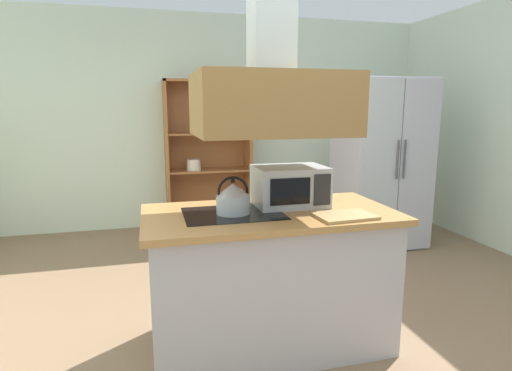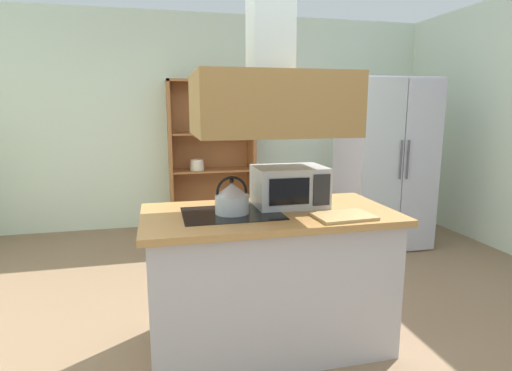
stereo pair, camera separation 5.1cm
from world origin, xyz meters
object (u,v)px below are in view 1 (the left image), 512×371
at_px(kettle, 233,198).
at_px(microwave, 290,186).
at_px(refrigerator, 380,163).
at_px(cutting_board, 345,216).
at_px(dish_cabinet, 208,164).

bearing_deg(kettle, microwave, 17.12).
relative_size(refrigerator, cutting_board, 5.43).
bearing_deg(refrigerator, cutting_board, -125.91).
height_order(kettle, microwave, microwave).
bearing_deg(kettle, dish_cabinet, 85.23).
relative_size(kettle, cutting_board, 0.68).
xyz_separation_m(refrigerator, cutting_board, (-1.40, -1.93, -0.01)).
bearing_deg(microwave, cutting_board, -59.83).
xyz_separation_m(refrigerator, microwave, (-1.61, -1.55, 0.11)).
distance_m(refrigerator, microwave, 2.24).
bearing_deg(dish_cabinet, refrigerator, -32.99).
relative_size(dish_cabinet, microwave, 4.07).
height_order(dish_cabinet, cutting_board, dish_cabinet).
height_order(refrigerator, dish_cabinet, dish_cabinet).
relative_size(dish_cabinet, cutting_board, 5.50).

